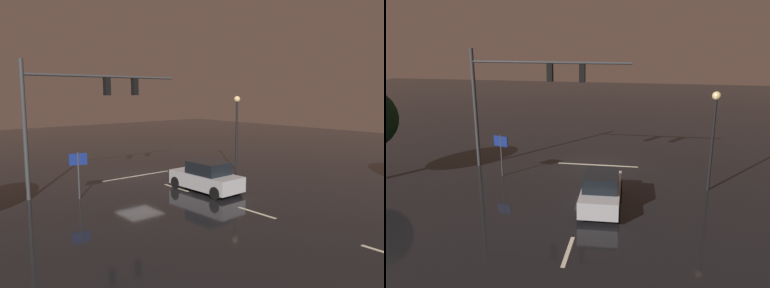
{
  "view_description": "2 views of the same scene",
  "coord_description": "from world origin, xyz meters",
  "views": [
    {
      "loc": [
        13.11,
        20.92,
        5.46
      ],
      "look_at": [
        -0.22,
        5.15,
        2.66
      ],
      "focal_mm": 35.49,
      "sensor_mm": 36.0,
      "label": 1
    },
    {
      "loc": [
        -2.52,
        23.27,
        8.2
      ],
      "look_at": [
        0.63,
        3.66,
        2.44
      ],
      "focal_mm": 37.28,
      "sensor_mm": 36.0,
      "label": 2
    }
  ],
  "objects": [
    {
      "name": "route_sign",
      "position": [
        5.23,
        2.57,
        1.76
      ],
      "size": [
        0.88,
        0.31,
        2.43
      ],
      "color": "#383A3D",
      "rests_on": "ground_plane"
    },
    {
      "name": "lane_dash_far",
      "position": [
        0.0,
        4.0,
        0.0
      ],
      "size": [
        0.16,
        2.2,
        0.01
      ],
      "primitive_type": "cube",
      "rotation": [
        0.0,
        0.0,
        1.57
      ],
      "color": "beige",
      "rests_on": "ground_plane"
    },
    {
      "name": "street_lamp_left_kerb",
      "position": [
        -6.19,
        2.89,
        3.65
      ],
      "size": [
        0.44,
        0.44,
        5.23
      ],
      "color": "black",
      "rests_on": "ground_plane"
    },
    {
      "name": "car_approaching",
      "position": [
        -0.82,
        5.67,
        0.8
      ],
      "size": [
        2.0,
        4.41,
        1.7
      ],
      "color": "#B7B7BC",
      "rests_on": "ground_plane"
    },
    {
      "name": "ground_plane",
      "position": [
        0.0,
        0.0,
        0.0
      ],
      "size": [
        80.0,
        80.0,
        0.0
      ],
      "primitive_type": "plane",
      "color": "black"
    },
    {
      "name": "stop_bar",
      "position": [
        0.0,
        -0.19,
        0.0
      ],
      "size": [
        5.0,
        0.16,
        0.01
      ],
      "primitive_type": "cube",
      "color": "beige",
      "rests_on": "ground_plane"
    },
    {
      "name": "traffic_signal_assembly",
      "position": [
        4.33,
        1.0,
        4.98
      ],
      "size": [
        9.37,
        0.47,
        7.14
      ],
      "color": "#383A3D",
      "rests_on": "ground_plane"
    },
    {
      "name": "lane_dash_mid",
      "position": [
        0.0,
        10.0,
        0.0
      ],
      "size": [
        0.16,
        2.2,
        0.01
      ],
      "primitive_type": "cube",
      "rotation": [
        0.0,
        0.0,
        1.57
      ],
      "color": "beige",
      "rests_on": "ground_plane"
    }
  ]
}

